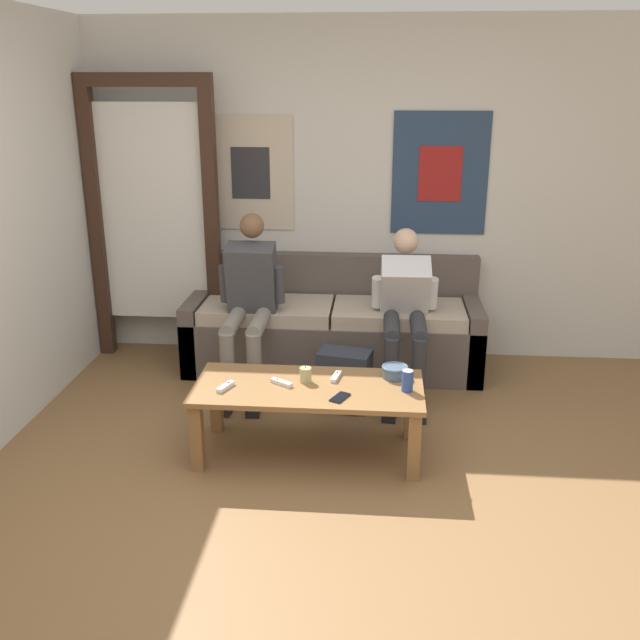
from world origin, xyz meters
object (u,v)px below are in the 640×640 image
game_controller_near_right (281,383)px  ceramic_bowl (395,371)px  person_seated_teen (405,306)px  cell_phone (340,397)px  couch (333,330)px  coffee_table (308,397)px  pillar_candle (306,375)px  game_controller_far_center (225,387)px  person_seated_adult (249,298)px  backpack (344,381)px  game_controller_near_left (336,377)px  drink_can_blue (407,381)px

game_controller_near_right → ceramic_bowl: bearing=13.8°
person_seated_teen → cell_phone: person_seated_teen is taller
couch → coffee_table: size_ratio=1.67×
pillar_candle → game_controller_far_center: pillar_candle is taller
couch → person_seated_teen: (0.52, -0.36, 0.32)m
person_seated_adult → person_seated_teen: size_ratio=1.11×
backpack → game_controller_near_left: size_ratio=2.71×
drink_can_blue → game_controller_near_right: drink_can_blue is taller
ceramic_bowl → drink_can_blue: size_ratio=1.27×
couch → ceramic_bowl: (0.45, -1.20, 0.18)m
couch → pillar_candle: size_ratio=22.00×
person_seated_adult → coffee_table: bearing=-61.9°
cell_phone → game_controller_near_left: bearing=98.3°
backpack → ceramic_bowl: ceramic_bowl is taller
backpack → game_controller_near_right: bearing=-117.9°
pillar_candle → cell_phone: (0.21, -0.21, -0.04)m
coffee_table → drink_can_blue: size_ratio=10.64×
ceramic_bowl → game_controller_near_left: ceramic_bowl is taller
person_seated_adult → ceramic_bowl: bearing=-38.4°
person_seated_teen → game_controller_far_center: (-1.04, -1.09, -0.16)m
backpack → drink_can_blue: (0.39, -0.65, 0.30)m
game_controller_near_right → game_controller_near_left: bearing=20.3°
person_seated_adult → game_controller_far_center: bearing=-87.4°
game_controller_near_left → cell_phone: bearing=-81.7°
pillar_candle → cell_phone: pillar_candle is taller
game_controller_near_left → drink_can_blue: bearing=-18.5°
pillar_candle → drink_can_blue: bearing=-7.3°
couch → person_seated_adult: person_seated_adult is taller
backpack → drink_can_blue: bearing=-59.2°
game_controller_near_left → game_controller_near_right: same height
coffee_table → game_controller_near_right: size_ratio=9.52×
coffee_table → backpack: size_ratio=3.29×
coffee_table → person_seated_adult: size_ratio=1.09×
couch → game_controller_near_left: couch is taller
drink_can_blue → backpack: bearing=120.8°
backpack → game_controller_near_right: 0.75m
backpack → drink_can_blue: size_ratio=3.23×
backpack → pillar_candle: pillar_candle is taller
person_seated_teen → game_controller_far_center: person_seated_teen is taller
drink_can_blue → ceramic_bowl: bearing=110.0°
backpack → ceramic_bowl: (0.32, -0.47, 0.28)m
person_seated_teen → cell_phone: bearing=-108.2°
drink_can_blue → game_controller_near_left: size_ratio=0.84×
person_seated_adult → game_controller_near_left: (0.66, -0.85, -0.21)m
couch → coffee_table: 1.37m
game_controller_near_right → cell_phone: 0.38m
coffee_table → ceramic_bowl: (0.50, 0.16, 0.11)m
person_seated_teen → backpack: bearing=-136.8°
coffee_table → game_controller_near_left: 0.21m
person_seated_adult → ceramic_bowl: size_ratio=7.71×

